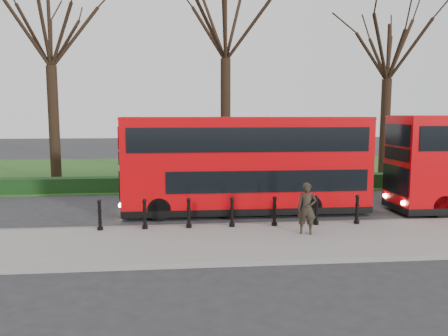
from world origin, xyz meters
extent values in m
plane|color=#28282B|center=(0.00, 0.00, 0.00)|extent=(120.00, 120.00, 0.00)
cube|color=gray|center=(0.00, -3.00, 0.07)|extent=(60.00, 4.00, 0.15)
cube|color=slate|center=(0.00, -1.00, 0.07)|extent=(60.00, 0.25, 0.16)
cube|color=#264F1A|center=(0.00, 15.00, 0.03)|extent=(60.00, 18.00, 0.06)
cube|color=black|center=(0.00, 6.80, 0.40)|extent=(60.00, 0.90, 0.80)
cube|color=yellow|center=(0.00, -0.70, 0.01)|extent=(60.00, 0.10, 0.01)
cube|color=yellow|center=(0.00, -0.50, 0.01)|extent=(60.00, 0.10, 0.01)
cylinder|color=black|center=(-8.00, 10.00, 3.41)|extent=(0.60, 0.60, 6.82)
cylinder|color=black|center=(2.00, 10.00, 3.67)|extent=(0.60, 0.60, 7.34)
cylinder|color=black|center=(12.00, 10.00, 3.11)|extent=(0.60, 0.60, 6.22)
cylinder|color=black|center=(-3.44, -1.35, 0.65)|extent=(0.15, 0.15, 1.00)
cylinder|color=black|center=(-1.93, -1.35, 0.65)|extent=(0.15, 0.15, 1.00)
cylinder|color=black|center=(-0.42, -1.35, 0.65)|extent=(0.15, 0.15, 1.00)
cylinder|color=black|center=(1.09, -1.35, 0.65)|extent=(0.15, 0.15, 1.00)
cylinder|color=black|center=(2.60, -1.35, 0.65)|extent=(0.15, 0.15, 1.00)
cylinder|color=black|center=(4.11, -1.35, 0.65)|extent=(0.15, 0.15, 1.00)
cylinder|color=black|center=(5.63, -1.35, 0.65)|extent=(0.15, 0.15, 1.00)
cube|color=#C50409|center=(1.98, 1.37, 2.14)|extent=(9.90, 2.25, 3.65)
cube|color=black|center=(1.98, 1.37, 0.27)|extent=(9.92, 2.27, 0.27)
cube|color=black|center=(2.70, 0.23, 1.49)|extent=(7.92, 0.04, 0.86)
cube|color=black|center=(1.98, 0.23, 3.11)|extent=(9.36, 0.04, 0.95)
cube|color=black|center=(-2.99, 1.37, 2.43)|extent=(0.06, 1.98, 0.50)
cylinder|color=black|center=(-1.53, 0.38, 0.45)|extent=(0.90, 0.27, 0.90)
cylinder|color=black|center=(-1.53, 2.36, 0.45)|extent=(0.90, 0.27, 0.90)
cylinder|color=black|center=(4.41, 0.38, 0.45)|extent=(0.90, 0.27, 0.90)
cylinder|color=black|center=(4.41, 2.36, 0.45)|extent=(0.90, 0.27, 0.90)
cube|color=black|center=(8.07, 0.71, 2.47)|extent=(0.06, 2.01, 0.50)
cylinder|color=black|center=(9.55, -0.30, 0.46)|extent=(0.91, 0.27, 0.91)
cylinder|color=black|center=(9.55, 1.71, 0.46)|extent=(0.91, 0.27, 0.91)
imported|color=#2B231B|center=(3.43, -2.49, 1.00)|extent=(0.71, 0.57, 1.70)
camera|label=1|loc=(-0.63, -16.21, 4.08)|focal=35.00mm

